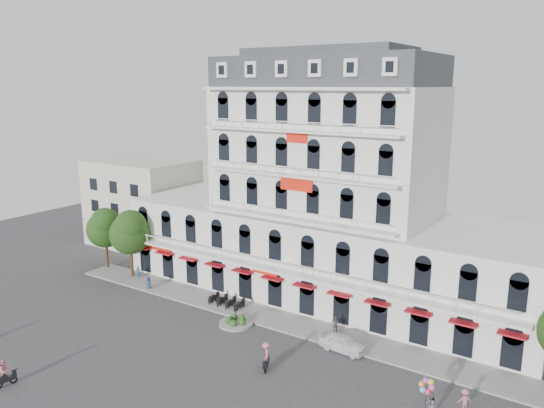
{
  "coord_description": "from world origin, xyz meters",
  "views": [
    {
      "loc": [
        25.41,
        -30.89,
        22.17
      ],
      "look_at": [
        -1.55,
        10.0,
        11.17
      ],
      "focal_mm": 35.0,
      "sensor_mm": 36.0,
      "label": 1
    }
  ],
  "objects_px": {
    "rider_center": "(266,355)",
    "balloon_vendor": "(429,398)",
    "parked_car": "(343,343)",
    "rider_southwest": "(5,373)"
  },
  "relations": [
    {
      "from": "rider_southwest",
      "to": "rider_center",
      "type": "xyz_separation_m",
      "value": [
        15.02,
        12.82,
        0.12
      ]
    },
    {
      "from": "balloon_vendor",
      "to": "rider_southwest",
      "type": "bearing_deg",
      "value": -153.25
    },
    {
      "from": "parked_car",
      "to": "balloon_vendor",
      "type": "height_order",
      "value": "balloon_vendor"
    },
    {
      "from": "parked_car",
      "to": "rider_center",
      "type": "bearing_deg",
      "value": 150.77
    },
    {
      "from": "rider_center",
      "to": "balloon_vendor",
      "type": "height_order",
      "value": "balloon_vendor"
    },
    {
      "from": "balloon_vendor",
      "to": "parked_car",
      "type": "bearing_deg",
      "value": 151.01
    },
    {
      "from": "rider_center",
      "to": "balloon_vendor",
      "type": "xyz_separation_m",
      "value": [
        12.67,
        1.14,
        0.03
      ]
    },
    {
      "from": "rider_southwest",
      "to": "rider_center",
      "type": "distance_m",
      "value": 19.74
    },
    {
      "from": "parked_car",
      "to": "balloon_vendor",
      "type": "relative_size",
      "value": 1.69
    },
    {
      "from": "parked_car",
      "to": "rider_center",
      "type": "distance_m",
      "value": 7.17
    }
  ]
}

